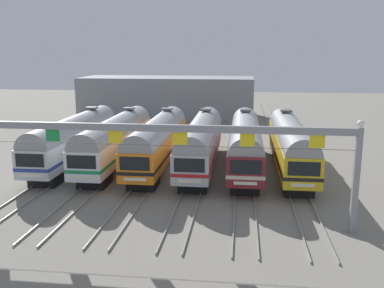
{
  "coord_description": "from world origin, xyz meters",
  "views": [
    {
      "loc": [
        5.81,
        -38.98,
        10.84
      ],
      "look_at": [
        1.28,
        -0.72,
        2.5
      ],
      "focal_mm": 39.88,
      "sensor_mm": 36.0,
      "label": 1
    }
  ],
  "objects_px": {
    "commuter_train_silver": "(75,138)",
    "commuter_train_orange": "(158,140)",
    "commuter_train_maroon": "(245,142)",
    "catenary_gantry": "(148,142)",
    "commuter_train_yellow": "(290,143)",
    "commuter_train_stainless": "(201,141)",
    "commuter_train_white": "(116,139)"
  },
  "relations": [
    {
      "from": "commuter_train_white",
      "to": "catenary_gantry",
      "type": "xyz_separation_m",
      "value": [
        6.18,
        -13.5,
        2.66
      ]
    },
    {
      "from": "commuter_train_silver",
      "to": "commuter_train_white",
      "type": "distance_m",
      "value": 4.12
    },
    {
      "from": "commuter_train_orange",
      "to": "commuter_train_white",
      "type": "bearing_deg",
      "value": 180.0
    },
    {
      "from": "commuter_train_stainless",
      "to": "commuter_train_white",
      "type": "bearing_deg",
      "value": 180.0
    },
    {
      "from": "commuter_train_stainless",
      "to": "commuter_train_yellow",
      "type": "xyz_separation_m",
      "value": [
        8.24,
        0.0,
        0.0
      ]
    },
    {
      "from": "commuter_train_silver",
      "to": "commuter_train_stainless",
      "type": "relative_size",
      "value": 1.0
    },
    {
      "from": "catenary_gantry",
      "to": "commuter_train_stainless",
      "type": "bearing_deg",
      "value": 81.32
    },
    {
      "from": "commuter_train_silver",
      "to": "catenary_gantry",
      "type": "distance_m",
      "value": 17.19
    },
    {
      "from": "commuter_train_orange",
      "to": "commuter_train_yellow",
      "type": "distance_m",
      "value": 12.36
    },
    {
      "from": "commuter_train_white",
      "to": "commuter_train_maroon",
      "type": "height_order",
      "value": "same"
    },
    {
      "from": "commuter_train_silver",
      "to": "commuter_train_stainless",
      "type": "xyz_separation_m",
      "value": [
        12.36,
        0.0,
        0.0
      ]
    },
    {
      "from": "commuter_train_white",
      "to": "commuter_train_stainless",
      "type": "xyz_separation_m",
      "value": [
        8.24,
        0.0,
        0.0
      ]
    },
    {
      "from": "commuter_train_white",
      "to": "catenary_gantry",
      "type": "height_order",
      "value": "catenary_gantry"
    },
    {
      "from": "commuter_train_silver",
      "to": "commuter_train_white",
      "type": "relative_size",
      "value": 1.0
    },
    {
      "from": "commuter_train_orange",
      "to": "commuter_train_yellow",
      "type": "relative_size",
      "value": 1.0
    },
    {
      "from": "commuter_train_maroon",
      "to": "commuter_train_silver",
      "type": "bearing_deg",
      "value": 180.0
    },
    {
      "from": "commuter_train_orange",
      "to": "commuter_train_stainless",
      "type": "relative_size",
      "value": 1.0
    },
    {
      "from": "commuter_train_silver",
      "to": "commuter_train_orange",
      "type": "xyz_separation_m",
      "value": [
        8.24,
        0.0,
        0.0
      ]
    },
    {
      "from": "commuter_train_orange",
      "to": "catenary_gantry",
      "type": "relative_size",
      "value": 0.7
    },
    {
      "from": "commuter_train_maroon",
      "to": "catenary_gantry",
      "type": "relative_size",
      "value": 0.7
    },
    {
      "from": "commuter_train_yellow",
      "to": "commuter_train_stainless",
      "type": "bearing_deg",
      "value": 180.0
    },
    {
      "from": "commuter_train_white",
      "to": "commuter_train_yellow",
      "type": "relative_size",
      "value": 1.0
    },
    {
      "from": "commuter_train_orange",
      "to": "commuter_train_maroon",
      "type": "bearing_deg",
      "value": 0.0
    },
    {
      "from": "catenary_gantry",
      "to": "commuter_train_yellow",
      "type": "bearing_deg",
      "value": 52.66
    },
    {
      "from": "commuter_train_silver",
      "to": "commuter_train_yellow",
      "type": "xyz_separation_m",
      "value": [
        20.6,
        0.0,
        0.0
      ]
    },
    {
      "from": "commuter_train_orange",
      "to": "catenary_gantry",
      "type": "distance_m",
      "value": 13.91
    },
    {
      "from": "commuter_train_silver",
      "to": "commuter_train_white",
      "type": "height_order",
      "value": "same"
    },
    {
      "from": "commuter_train_silver",
      "to": "commuter_train_yellow",
      "type": "distance_m",
      "value": 20.6
    },
    {
      "from": "commuter_train_yellow",
      "to": "catenary_gantry",
      "type": "relative_size",
      "value": 0.7
    },
    {
      "from": "commuter_train_orange",
      "to": "commuter_train_stainless",
      "type": "distance_m",
      "value": 4.12
    },
    {
      "from": "commuter_train_maroon",
      "to": "catenary_gantry",
      "type": "height_order",
      "value": "catenary_gantry"
    },
    {
      "from": "commuter_train_orange",
      "to": "commuter_train_stainless",
      "type": "height_order",
      "value": "same"
    }
  ]
}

